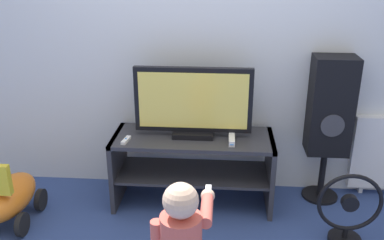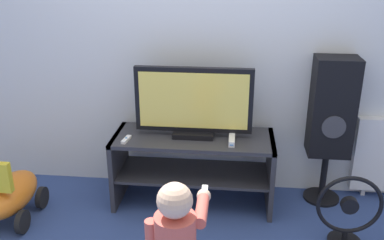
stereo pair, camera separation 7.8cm
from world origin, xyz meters
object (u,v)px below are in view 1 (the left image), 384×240
at_px(speaker_tower, 330,110).
at_px(ride_on_toy, 9,197).
at_px(television, 193,103).
at_px(game_console, 232,140).
at_px(floor_fan, 348,213).
at_px(remote_primary, 126,140).

height_order(speaker_tower, ride_on_toy, speaker_tower).
relative_size(television, ride_on_toy, 1.49).
xyz_separation_m(game_console, floor_fan, (0.80, -0.36, -0.35)).
height_order(remote_primary, ride_on_toy, remote_primary).
bearing_deg(floor_fan, ride_on_toy, 178.56).
bearing_deg(ride_on_toy, speaker_tower, 12.69).
distance_m(game_console, remote_primary, 0.79).
relative_size(remote_primary, ride_on_toy, 0.22).
bearing_deg(floor_fan, remote_primary, 168.82).
relative_size(speaker_tower, ride_on_toy, 1.98).
xyz_separation_m(game_console, remote_primary, (-0.79, -0.04, -0.01)).
bearing_deg(speaker_tower, ride_on_toy, -167.31).
bearing_deg(remote_primary, television, 17.36).
xyz_separation_m(remote_primary, speaker_tower, (1.53, 0.28, 0.18)).
distance_m(television, ride_on_toy, 1.53).
distance_m(speaker_tower, ride_on_toy, 2.50).
bearing_deg(remote_primary, floor_fan, -11.18).
bearing_deg(ride_on_toy, game_console, 10.33).
height_order(floor_fan, ride_on_toy, ride_on_toy).
height_order(remote_primary, speaker_tower, speaker_tower).
bearing_deg(game_console, television, 159.64).
distance_m(television, remote_primary, 0.57).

